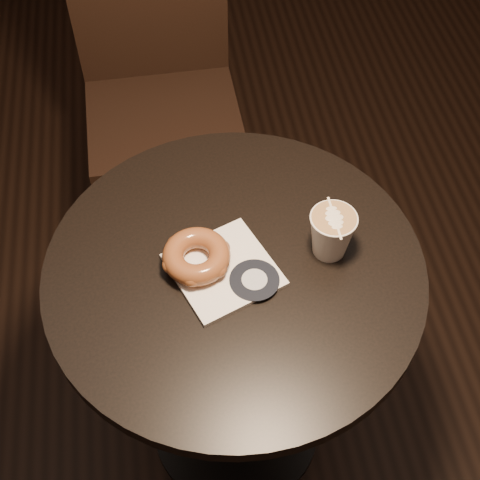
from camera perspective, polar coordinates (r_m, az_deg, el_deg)
The scene contains 5 objects.
cafe_table at distance 1.38m, azimuth -0.43°, elevation -6.98°, with size 0.70×0.70×0.75m.
chair at distance 1.90m, azimuth -7.14°, elevation 14.81°, with size 0.43×0.43×1.06m.
pastry_bag at distance 1.21m, azimuth -1.41°, elevation -2.55°, with size 0.17×0.17×0.01m, color white.
doughnut at distance 1.20m, azimuth -3.74°, elevation -1.38°, with size 0.12×0.12×0.04m, color brown.
latte_cup at distance 1.21m, azimuth 7.79°, elevation 0.49°, with size 0.09×0.09×0.10m, color white, non-canonical shape.
Camera 1 is at (-0.10, -0.70, 1.74)m, focal length 50.00 mm.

